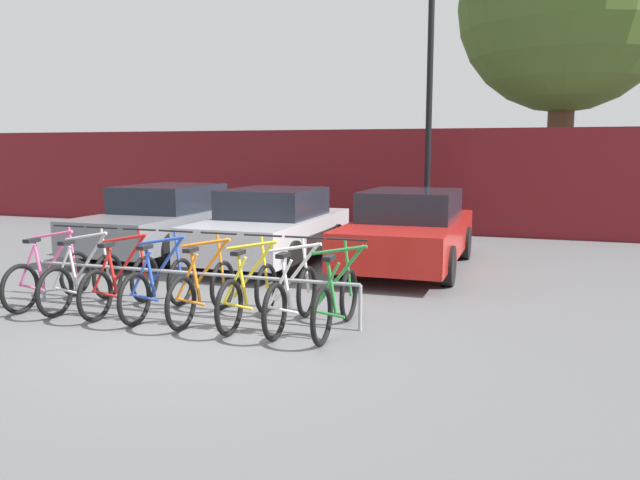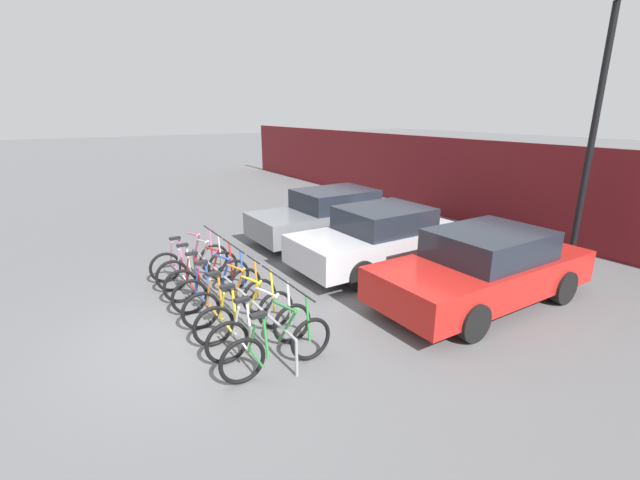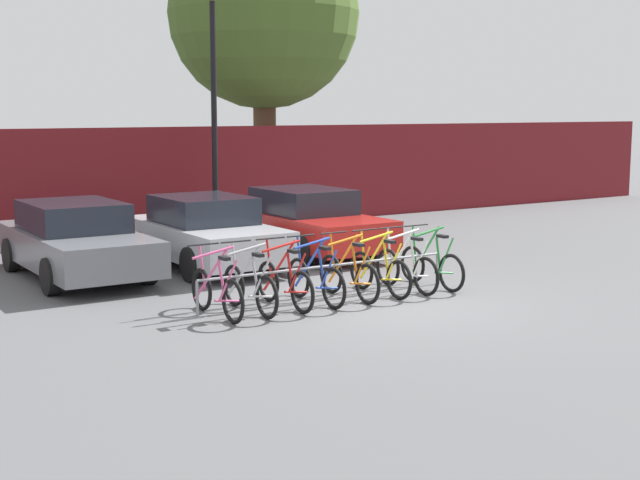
# 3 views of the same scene
# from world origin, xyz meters

# --- Properties ---
(ground_plane) EXTENTS (120.00, 120.00, 0.00)m
(ground_plane) POSITION_xyz_m (0.00, 0.00, 0.00)
(ground_plane) COLOR #59595B
(hoarding_wall) EXTENTS (36.00, 0.16, 2.63)m
(hoarding_wall) POSITION_xyz_m (0.00, 9.50, 1.32)
(hoarding_wall) COLOR maroon
(hoarding_wall) RESTS_ON ground
(bike_rack) EXTENTS (4.68, 0.04, 0.57)m
(bike_rack) POSITION_xyz_m (-0.61, 0.68, 0.50)
(bike_rack) COLOR gray
(bike_rack) RESTS_ON ground
(bicycle_pink) EXTENTS (0.68, 1.71, 1.05)m
(bicycle_pink) POSITION_xyz_m (-2.68, 0.53, 0.38)
(bicycle_pink) COLOR black
(bicycle_pink) RESTS_ON ground
(bicycle_silver) EXTENTS (0.68, 1.71, 1.05)m
(bicycle_silver) POSITION_xyz_m (-2.12, 0.53, 0.38)
(bicycle_silver) COLOR black
(bicycle_silver) RESTS_ON ground
(bicycle_red) EXTENTS (0.68, 1.71, 1.05)m
(bicycle_red) POSITION_xyz_m (-1.50, 0.53, 0.38)
(bicycle_red) COLOR black
(bicycle_red) RESTS_ON ground
(bicycle_blue) EXTENTS (0.68, 1.71, 1.05)m
(bicycle_blue) POSITION_xyz_m (-0.93, 0.53, 0.38)
(bicycle_blue) COLOR black
(bicycle_blue) RESTS_ON ground
(bicycle_orange) EXTENTS (0.68, 1.71, 1.05)m
(bicycle_orange) POSITION_xyz_m (-0.29, 0.53, 0.38)
(bicycle_orange) COLOR black
(bicycle_orange) RESTS_ON ground
(bicycle_yellow) EXTENTS (0.68, 1.71, 1.05)m
(bicycle_yellow) POSITION_xyz_m (0.34, 0.53, 0.38)
(bicycle_yellow) COLOR black
(bicycle_yellow) RESTS_ON ground
(bicycle_white) EXTENTS (0.68, 1.71, 1.05)m
(bicycle_white) POSITION_xyz_m (0.91, 0.53, 0.38)
(bicycle_white) COLOR black
(bicycle_white) RESTS_ON ground
(bicycle_green) EXTENTS (0.68, 1.71, 1.05)m
(bicycle_green) POSITION_xyz_m (1.46, 0.53, 0.38)
(bicycle_green) COLOR black
(bicycle_green) RESTS_ON ground
(car_grey) EXTENTS (1.91, 4.53, 1.40)m
(car_grey) POSITION_xyz_m (-3.47, 4.76, 0.69)
(car_grey) COLOR slate
(car_grey) RESTS_ON ground
(car_silver) EXTENTS (1.91, 4.12, 1.40)m
(car_silver) POSITION_xyz_m (-1.00, 4.43, 0.69)
(car_silver) COLOR #B7B7BC
(car_silver) RESTS_ON ground
(car_red) EXTENTS (1.91, 4.41, 1.40)m
(car_red) POSITION_xyz_m (1.52, 4.77, 0.69)
(car_red) COLOR red
(car_red) RESTS_ON ground
(lamp_post) EXTENTS (0.24, 0.44, 5.87)m
(lamp_post) POSITION_xyz_m (1.22, 8.50, 3.29)
(lamp_post) COLOR black
(lamp_post) RESTS_ON ground
(tree_behind_hoarding) EXTENTS (5.43, 5.43, 8.49)m
(tree_behind_hoarding) POSITION_xyz_m (4.19, 11.30, 5.73)
(tree_behind_hoarding) COLOR brown
(tree_behind_hoarding) RESTS_ON ground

